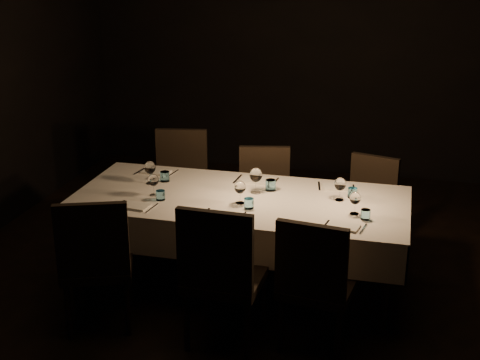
% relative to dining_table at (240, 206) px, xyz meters
% --- Properties ---
extents(room, '(5.01, 6.01, 3.01)m').
position_rel_dining_table_xyz_m(room, '(0.00, 0.00, 0.81)').
color(room, black).
rests_on(room, ground).
extents(dining_table, '(2.52, 1.12, 0.76)m').
position_rel_dining_table_xyz_m(dining_table, '(0.00, 0.00, 0.00)').
color(dining_table, black).
rests_on(dining_table, ground).
extents(chair_near_left, '(0.62, 0.62, 1.00)m').
position_rel_dining_table_xyz_m(chair_near_left, '(-0.81, -0.83, -0.14)').
color(chair_near_left, black).
rests_on(chair_near_left, ground).
extents(place_setting_near_left, '(0.32, 0.40, 0.17)m').
position_rel_dining_table_xyz_m(place_setting_near_left, '(-0.64, -0.22, 0.14)').
color(place_setting_near_left, beige).
rests_on(place_setting_near_left, dining_table).
extents(chair_near_center, '(0.51, 0.51, 1.03)m').
position_rel_dining_table_xyz_m(chair_near_center, '(0.08, -0.83, -0.12)').
color(chair_near_center, black).
rests_on(chair_near_center, ground).
extents(place_setting_near_center, '(0.32, 0.40, 0.18)m').
position_rel_dining_table_xyz_m(place_setting_near_center, '(0.04, -0.22, 0.14)').
color(place_setting_near_center, beige).
rests_on(place_setting_near_center, dining_table).
extents(chair_near_right, '(0.52, 0.52, 0.96)m').
position_rel_dining_table_xyz_m(chair_near_right, '(0.68, -0.73, -0.16)').
color(chair_near_right, black).
rests_on(chair_near_right, ground).
extents(place_setting_near_right, '(0.31, 0.39, 0.17)m').
position_rel_dining_table_xyz_m(place_setting_near_right, '(0.87, -0.22, 0.14)').
color(place_setting_near_right, beige).
rests_on(place_setting_near_right, dining_table).
extents(chair_far_left, '(0.55, 0.55, 0.98)m').
position_rel_dining_table_xyz_m(chair_far_left, '(-0.78, 0.86, -0.15)').
color(chair_far_left, black).
rests_on(chair_far_left, ground).
extents(place_setting_far_left, '(0.35, 0.41, 0.19)m').
position_rel_dining_table_xyz_m(place_setting_far_left, '(-0.76, 0.22, 0.15)').
color(place_setting_far_left, beige).
rests_on(place_setting_far_left, dining_table).
extents(chair_far_center, '(0.52, 0.52, 0.92)m').
position_rel_dining_table_xyz_m(chair_far_center, '(0.03, 0.73, -0.18)').
color(chair_far_center, black).
rests_on(chair_far_center, ground).
extents(place_setting_far_center, '(0.37, 0.42, 0.20)m').
position_rel_dining_table_xyz_m(place_setting_far_center, '(0.10, 0.22, 0.15)').
color(place_setting_far_center, beige).
rests_on(place_setting_far_center, dining_table).
extents(chair_far_right, '(0.52, 0.52, 0.87)m').
position_rel_dining_table_xyz_m(chair_far_right, '(0.93, 0.85, -0.20)').
color(chair_far_right, black).
rests_on(chair_far_right, ground).
extents(place_setting_far_right, '(0.33, 0.40, 0.18)m').
position_rel_dining_table_xyz_m(place_setting_far_right, '(0.74, 0.22, 0.14)').
color(place_setting_far_right, beige).
rests_on(place_setting_far_right, dining_table).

